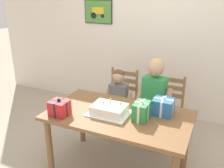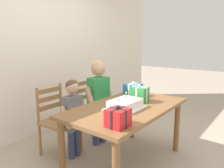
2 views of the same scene
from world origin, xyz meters
The scene contains 11 objects.
ground_plane centered at (0.00, 0.00, 0.00)m, with size 20.00×20.00×0.00m, color tan.
back_wall centered at (0.00, 1.69, 1.30)m, with size 6.40×0.11×2.60m.
dining_table centered at (0.00, 0.00, 0.65)m, with size 1.55×0.87×0.74m.
birthday_cake centered at (-0.10, -0.04, 0.79)m, with size 0.44×0.34×0.19m.
gift_box_red_large centered at (0.26, -0.01, 0.84)m, with size 0.15×0.21×0.22m.
gift_box_beside_cake centered at (0.43, 0.19, 0.83)m, with size 0.22×0.20×0.21m.
gift_box_corner_small centered at (-0.57, -0.28, 0.82)m, with size 0.20×0.18×0.20m.
chair_left centered at (-0.33, 0.87, 0.47)m, with size 0.44×0.44×0.92m.
chair_right centered at (0.33, 0.87, 0.47)m, with size 0.43×0.43×0.92m.
child_older centered at (0.22, 0.63, 0.75)m, with size 0.46×0.27×1.23m.
child_younger centered at (-0.27, 0.63, 0.62)m, with size 0.37×0.22×1.02m.
Camera 2 is at (-2.01, -1.33, 1.48)m, focal length 34.30 mm.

